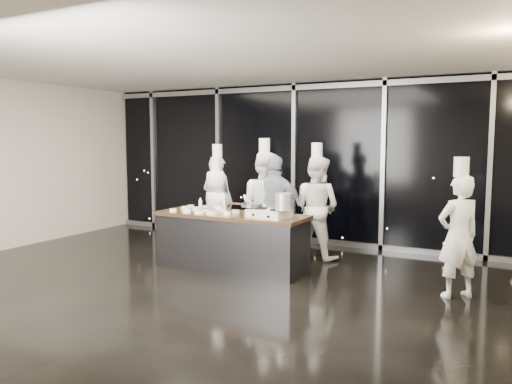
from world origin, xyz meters
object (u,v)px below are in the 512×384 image
at_px(stock_pot, 284,202).
at_px(chef_side, 458,235).
at_px(stove, 269,213).
at_px(chef_center, 264,204).
at_px(chef_far_left, 218,201).
at_px(chef_right, 316,207).
at_px(guest, 275,208).
at_px(chef_left, 216,210).
at_px(demo_counter, 232,241).
at_px(frying_pan, 252,205).

bearing_deg(stock_pot, chef_side, 7.28).
bearing_deg(stove, chef_side, 15.38).
xyz_separation_m(stove, chef_center, (-0.62, 1.08, -0.02)).
xyz_separation_m(chef_far_left, chef_right, (2.01, 0.02, 0.01)).
xyz_separation_m(chef_center, guest, (0.27, -0.12, -0.04)).
distance_m(chef_right, chef_side, 2.70).
bearing_deg(chef_left, chef_center, -155.02).
distance_m(chef_far_left, chef_right, 2.01).
bearing_deg(chef_side, chef_right, -66.98).
bearing_deg(stove, chef_right, 91.21).
bearing_deg(chef_far_left, guest, 163.58).
bearing_deg(chef_center, chef_right, -153.49).
distance_m(stove, stock_pot, 0.35).
bearing_deg(demo_counter, chef_right, 54.24).
height_order(frying_pan, chef_center, chef_center).
distance_m(demo_counter, stove, 0.88).
relative_size(stock_pot, chef_left, 0.14).
distance_m(guest, chef_side, 3.08).
distance_m(stove, chef_side, 2.67).
bearing_deg(guest, frying_pan, 87.53).
bearing_deg(chef_far_left, chef_right, -179.01).
distance_m(frying_pan, chef_center, 1.09).
xyz_separation_m(guest, chef_side, (3.00, -0.73, -0.07)).
bearing_deg(frying_pan, chef_side, 14.02).
xyz_separation_m(guest, chef_right, (0.57, 0.46, 0.00)).
distance_m(chef_center, chef_side, 3.38).
relative_size(stove, guest, 0.37).
height_order(chef_left, guest, guest).
height_order(stove, stock_pot, stock_pot).
distance_m(chef_center, chef_right, 0.91).
distance_m(frying_pan, chef_side, 2.99).
bearing_deg(chef_far_left, chef_center, 165.24).
bearing_deg(frying_pan, stock_pot, -0.36).
relative_size(chef_far_left, chef_side, 1.07).
relative_size(demo_counter, chef_far_left, 1.24).
distance_m(stock_pot, chef_far_left, 2.55).
bearing_deg(chef_right, chef_left, 20.30).
distance_m(demo_counter, chef_center, 1.09).
height_order(demo_counter, chef_side, chef_side).
bearing_deg(chef_right, chef_center, 31.66).
distance_m(demo_counter, chef_right, 1.67).
bearing_deg(chef_far_left, stove, 142.45).
relative_size(frying_pan, chef_left, 0.34).
bearing_deg(guest, chef_center, -27.82).
height_order(guest, chef_right, chef_right).
bearing_deg(chef_left, chef_right, -144.72).
height_order(stock_pot, chef_side, chef_side).
relative_size(demo_counter, chef_left, 1.40).
bearing_deg(chef_center, chef_side, 170.34).
relative_size(chef_far_left, chef_center, 0.95).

